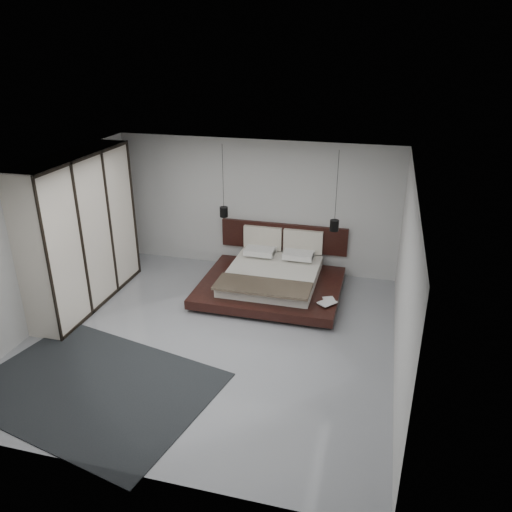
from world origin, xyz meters
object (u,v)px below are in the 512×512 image
(wardrobe, at_px, (80,232))
(rug, at_px, (94,387))
(pendant_right, at_px, (334,225))
(lattice_screen, at_px, (118,207))
(pendant_left, at_px, (224,212))
(bed, at_px, (272,278))

(wardrobe, distance_m, rug, 3.12)
(pendant_right, distance_m, rug, 5.16)
(pendant_right, relative_size, rug, 0.47)
(lattice_screen, xyz_separation_m, pendant_left, (2.45, -0.12, 0.14))
(rug, bearing_deg, wardrobe, 122.51)
(bed, bearing_deg, pendant_right, 20.71)
(bed, distance_m, rug, 4.05)
(pendant_left, xyz_separation_m, pendant_right, (2.23, 0.00, -0.09))
(pendant_left, bearing_deg, wardrobe, -142.65)
(wardrobe, bearing_deg, rug, -57.49)
(pendant_left, relative_size, pendant_right, 0.94)
(bed, distance_m, pendant_left, 1.66)
(pendant_right, bearing_deg, bed, -159.29)
(lattice_screen, bearing_deg, rug, -67.14)
(pendant_left, relative_size, rug, 0.44)
(lattice_screen, height_order, pendant_right, pendant_right)
(lattice_screen, xyz_separation_m, bed, (3.57, -0.54, -1.02))
(bed, bearing_deg, wardrobe, -159.21)
(pendant_right, relative_size, wardrobe, 0.54)
(lattice_screen, bearing_deg, pendant_right, -1.45)
(lattice_screen, height_order, wardrobe, wardrobe)
(bed, relative_size, rug, 0.81)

